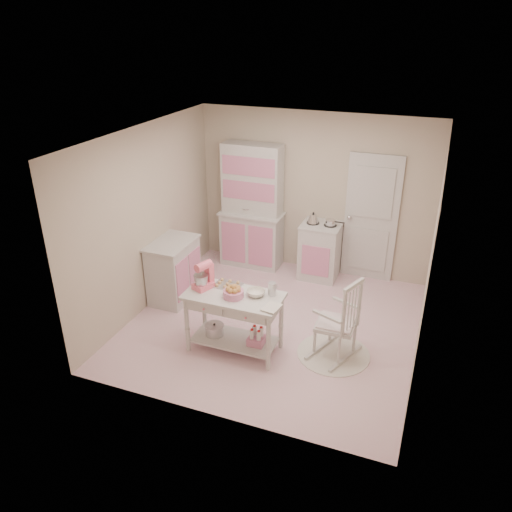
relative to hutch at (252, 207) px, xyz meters
The scene contains 14 objects.
room_shell 2.02m from the hutch, 59.69° to the right, with size 3.84×3.84×2.62m.
door 1.93m from the hutch, ahead, with size 0.82×0.05×2.04m, color silver.
hutch is the anchor object (origin of this frame).
stove 1.33m from the hutch, ahead, with size 0.62×0.57×0.92m, color silver.
base_cabinet 1.74m from the hutch, 113.71° to the right, with size 0.54×0.84×0.92m, color silver.
lace_rug 2.99m from the hutch, 47.03° to the right, with size 0.92×0.92×0.01m, color white.
rocking_chair 2.84m from the hutch, 47.03° to the right, with size 0.48×0.72×1.10m, color silver.
work_table 2.57m from the hutch, 73.74° to the right, with size 1.20×0.60×0.80m, color silver.
stand_mixer 2.38m from the hutch, 83.35° to the right, with size 0.20×0.28×0.34m, color #FF6B85.
cookie_tray 2.29m from the hutch, 76.10° to the right, with size 0.34×0.24×0.02m, color silver.
bread_basket 2.55m from the hutch, 73.63° to the right, with size 0.25×0.25×0.09m, color pink.
mixing_bowl 2.51m from the hutch, 67.49° to the right, with size 0.23×0.23×0.07m, color silver.
metal_pitcher 2.50m from the hutch, 62.97° to the right, with size 0.10×0.10×0.17m, color silver.
recipe_book 2.77m from the hutch, 65.43° to the right, with size 0.18×0.24×0.02m, color silver.
Camera 1 is at (1.86, -5.56, 3.85)m, focal length 35.00 mm.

